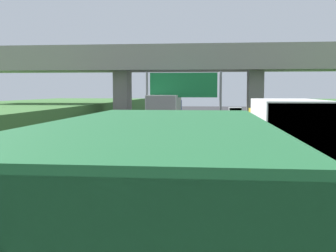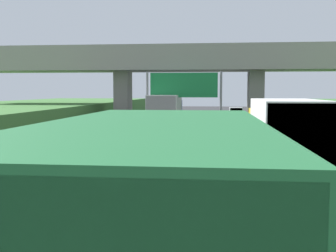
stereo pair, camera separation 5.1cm
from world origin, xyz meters
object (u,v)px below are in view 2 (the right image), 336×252
at_px(construction_barrel_4, 49,151).
at_px(construction_barrel_5, 76,142).
at_px(overhead_highway_sign, 184,89).
at_px(truck_yellow, 284,138).
at_px(car_silver, 236,114).
at_px(truck_green, 164,232).
at_px(construction_barrel_3, 11,165).
at_px(truck_blue, 166,113).

xyz_separation_m(construction_barrel_4, construction_barrel_5, (0.05, 4.31, 0.00)).
bearing_deg(overhead_highway_sign, truck_yellow, -71.82).
height_order(car_silver, construction_barrel_4, car_silver).
xyz_separation_m(truck_green, construction_barrel_3, (-8.28, 11.96, -1.47)).
height_order(overhead_highway_sign, car_silver, overhead_highway_sign).
relative_size(truck_blue, truck_green, 1.00).
height_order(overhead_highway_sign, construction_barrel_3, overhead_highway_sign).
relative_size(overhead_highway_sign, construction_barrel_5, 6.53).
xyz_separation_m(truck_blue, car_silver, (6.67, 18.17, -1.08)).
bearing_deg(construction_barrel_4, car_silver, 68.61).
distance_m(overhead_highway_sign, truck_blue, 3.04).
bearing_deg(construction_barrel_5, car_silver, 65.53).
height_order(truck_green, car_silver, truck_green).
bearing_deg(construction_barrel_5, truck_yellow, -38.72).
bearing_deg(construction_barrel_3, truck_blue, 72.61).
relative_size(truck_yellow, truck_blue, 1.00).
height_order(construction_barrel_4, construction_barrel_5, same).
relative_size(truck_yellow, construction_barrel_4, 8.11).
bearing_deg(truck_green, car_silver, 85.71).
bearing_deg(truck_blue, truck_green, -83.56).
height_order(car_silver, construction_barrel_3, car_silver).
height_order(overhead_highway_sign, construction_barrel_4, overhead_highway_sign).
height_order(car_silver, construction_barrel_5, car_silver).
xyz_separation_m(car_silver, construction_barrel_4, (-11.81, -30.14, -0.40)).
relative_size(construction_barrel_4, construction_barrel_5, 1.00).
distance_m(overhead_highway_sign, construction_barrel_5, 9.55).
bearing_deg(construction_barrel_4, truck_blue, 66.78).
bearing_deg(truck_green, truck_yellow, 73.08).
height_order(truck_yellow, truck_green, same).
height_order(truck_green, construction_barrel_5, truck_green).
height_order(truck_blue, construction_barrel_4, truck_blue).
relative_size(overhead_highway_sign, car_silver, 1.43).
bearing_deg(construction_barrel_5, truck_blue, 56.44).
distance_m(overhead_highway_sign, construction_barrel_3, 16.36).
bearing_deg(construction_barrel_4, overhead_highway_sign, 56.76).
bearing_deg(truck_yellow, overhead_highway_sign, 108.18).
xyz_separation_m(truck_blue, construction_barrel_5, (-5.08, -7.66, -1.47)).
bearing_deg(car_silver, construction_barrel_4, -111.39).
xyz_separation_m(overhead_highway_sign, construction_barrel_4, (-6.71, -10.24, -3.42)).
relative_size(truck_yellow, car_silver, 1.78).
xyz_separation_m(overhead_highway_sign, truck_green, (1.61, -26.50, -1.94)).
bearing_deg(truck_yellow, construction_barrel_4, 156.68).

